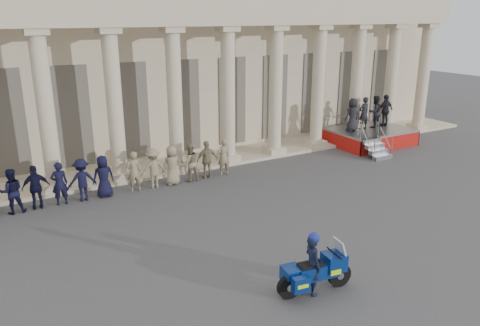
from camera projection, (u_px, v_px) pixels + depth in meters
name	position (u px, v px, depth m)	size (l,w,h in m)	color
ground	(241.00, 254.00, 13.81)	(90.00, 90.00, 0.00)	#3D3D3F
building	(102.00, 59.00, 24.65)	(40.00, 12.50, 9.00)	tan
officer_rank	(11.00, 191.00, 16.41)	(17.16, 0.62, 1.65)	black
reviewing_stand	(371.00, 121.00, 25.11)	(4.23, 4.06, 2.59)	gray
motorcycle	(316.00, 271.00, 11.75)	(2.09, 0.93, 1.35)	black
rider	(312.00, 263.00, 11.63)	(0.45, 0.63, 1.68)	black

